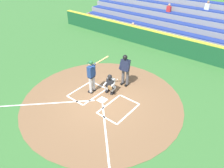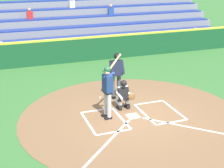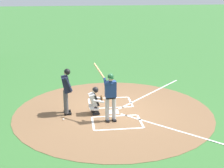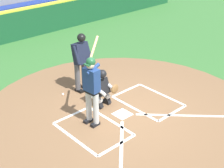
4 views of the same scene
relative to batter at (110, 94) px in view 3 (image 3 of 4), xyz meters
The scene contains 7 objects.
ground_plane 1.42m from the batter, 165.28° to the left, with size 120.00×120.00×0.00m, color #387033.
dirt_circle 1.41m from the batter, 165.28° to the left, with size 8.00×8.00×0.01m, color brown.
home_plate_and_chalk 1.78m from the batter, 128.02° to the left, with size 7.93×4.91×0.01m.
batter is the anchor object (origin of this frame).
catcher 1.07m from the batter, 147.24° to the right, with size 0.62×0.61×1.13m.
plate_umpire 1.86m from the batter, 119.62° to the right, with size 0.60×0.45×1.86m.
baseball 2.08m from the batter, 99.25° to the right, with size 0.07×0.07×0.07m, color white.
Camera 3 is at (12.20, -1.61, 5.08)m, focal length 52.41 mm.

